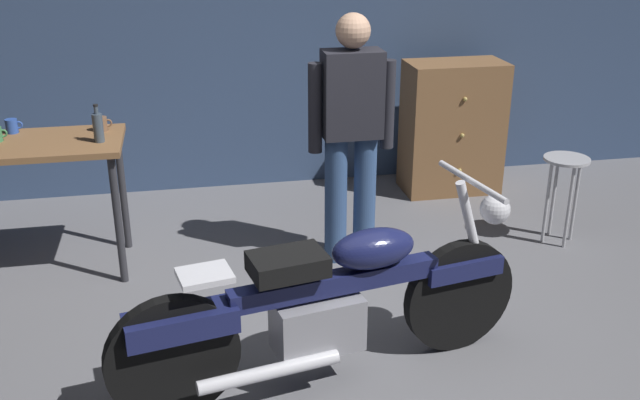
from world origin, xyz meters
The scene contains 10 objects.
ground_plane centered at (0.00, 0.00, 0.00)m, with size 12.00×12.00×0.00m, color slate.
back_wall centered at (0.00, 2.80, 1.55)m, with size 8.00×0.12×3.10m, color #384C70.
workbench centered at (-1.86, 1.39, 0.79)m, with size 1.30×0.64×0.90m.
motorcycle centered at (-0.17, -0.14, 0.45)m, with size 2.16×0.75×1.00m.
person_standing centered at (0.25, 1.18, 0.93)m, with size 0.57×0.22×1.67m.
shop_stool centered at (1.79, 1.16, 0.50)m, with size 0.32×0.32×0.64m.
wooden_dresser centered at (1.38, 2.30, 0.55)m, with size 0.80×0.47×1.10m.
mug_brown_stoneware centered at (-1.35, 1.56, 0.95)m, with size 0.11×0.08×0.09m.
mug_blue_enamel centered at (-1.92, 1.62, 0.95)m, with size 0.11×0.08×0.09m.
bottle centered at (-1.35, 1.31, 1.00)m, with size 0.06×0.06×0.24m.
Camera 1 is at (-0.81, -3.20, 2.28)m, focal length 40.57 mm.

